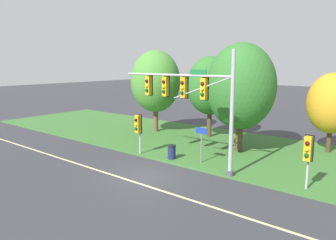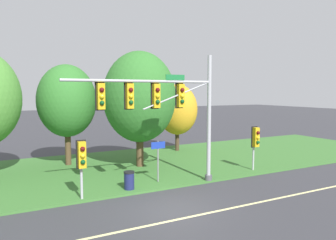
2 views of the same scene
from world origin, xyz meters
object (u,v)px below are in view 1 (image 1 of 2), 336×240
(traffic_signal_mast, at_px, (191,95))
(tree_behind_signpost, at_px, (241,87))
(pedestrian_signal_further_along, at_px, (308,151))
(route_sign_post, at_px, (201,139))
(tree_mid_verge, at_px, (332,104))
(pedestrian_signal_near_kerb, at_px, (138,126))
(tree_nearest_road, at_px, (156,81))
(tree_left_of_mast, at_px, (210,86))
(trash_bin, at_px, (172,152))

(traffic_signal_mast, relative_size, tree_behind_signpost, 1.07)
(traffic_signal_mast, relative_size, pedestrian_signal_further_along, 2.91)
(route_sign_post, bearing_deg, tree_mid_verge, 54.21)
(pedestrian_signal_near_kerb, height_order, tree_behind_signpost, tree_behind_signpost)
(tree_nearest_road, height_order, tree_behind_signpost, tree_behind_signpost)
(pedestrian_signal_near_kerb, relative_size, tree_nearest_road, 0.38)
(traffic_signal_mast, height_order, route_sign_post, traffic_signal_mast)
(pedestrian_signal_further_along, distance_m, tree_left_of_mast, 12.68)
(tree_behind_signpost, relative_size, trash_bin, 8.21)
(tree_left_of_mast, bearing_deg, traffic_signal_mast, -65.55)
(tree_nearest_road, distance_m, tree_mid_verge, 14.50)
(pedestrian_signal_further_along, height_order, tree_mid_verge, tree_mid_verge)
(route_sign_post, distance_m, tree_nearest_road, 10.66)
(traffic_signal_mast, relative_size, pedestrian_signal_near_kerb, 2.92)
(pedestrian_signal_near_kerb, xyz_separation_m, pedestrian_signal_further_along, (11.02, 0.56, 0.01))
(pedestrian_signal_further_along, relative_size, tree_left_of_mast, 0.41)
(tree_behind_signpost, distance_m, trash_bin, 6.65)
(traffic_signal_mast, xyz_separation_m, tree_nearest_road, (-8.56, 6.53, 0.22))
(trash_bin, bearing_deg, pedestrian_signal_further_along, 0.03)
(tree_mid_verge, xyz_separation_m, trash_bin, (-7.56, -8.37, -3.00))
(tree_nearest_road, distance_m, tree_left_of_mast, 5.20)
(pedestrian_signal_further_along, height_order, route_sign_post, pedestrian_signal_further_along)
(tree_mid_verge, bearing_deg, traffic_signal_mast, -122.68)
(pedestrian_signal_near_kerb, bearing_deg, tree_behind_signpost, 45.32)
(traffic_signal_mast, relative_size, tree_left_of_mast, 1.20)
(tree_nearest_road, distance_m, trash_bin, 9.90)
(tree_behind_signpost, height_order, trash_bin, tree_behind_signpost)
(pedestrian_signal_near_kerb, bearing_deg, trash_bin, 12.51)
(tree_nearest_road, height_order, tree_left_of_mast, tree_nearest_road)
(tree_behind_signpost, xyz_separation_m, trash_bin, (-2.53, -4.54, -4.15))
(route_sign_post, relative_size, tree_nearest_road, 0.31)
(tree_mid_verge, bearing_deg, tree_nearest_road, -170.62)
(pedestrian_signal_near_kerb, xyz_separation_m, tree_nearest_road, (-4.19, 6.58, 2.60))
(tree_nearest_road, height_order, trash_bin, tree_nearest_road)
(tree_nearest_road, bearing_deg, pedestrian_signal_near_kerb, -57.52)
(pedestrian_signal_near_kerb, xyz_separation_m, tree_left_of_mast, (0.87, 7.77, 2.37))
(route_sign_post, height_order, trash_bin, route_sign_post)
(tree_nearest_road, relative_size, tree_behind_signpost, 0.97)
(traffic_signal_mast, relative_size, trash_bin, 8.78)
(tree_nearest_road, distance_m, tree_behind_signpost, 9.34)
(tree_left_of_mast, relative_size, trash_bin, 7.32)
(route_sign_post, xyz_separation_m, tree_mid_verge, (5.63, 7.81, 1.96))
(pedestrian_signal_further_along, distance_m, route_sign_post, 6.62)
(traffic_signal_mast, height_order, tree_nearest_road, tree_nearest_road)
(pedestrian_signal_further_along, xyz_separation_m, route_sign_post, (-6.58, 0.56, -0.48))
(tree_mid_verge, bearing_deg, route_sign_post, -125.79)
(route_sign_post, relative_size, tree_left_of_mast, 0.34)
(route_sign_post, height_order, tree_nearest_road, tree_nearest_road)
(trash_bin, bearing_deg, tree_nearest_road, 138.05)
(pedestrian_signal_further_along, bearing_deg, tree_left_of_mast, 144.65)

